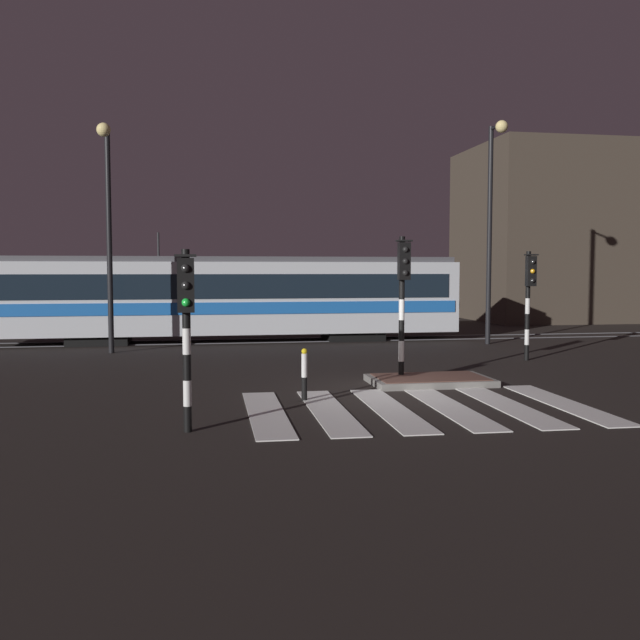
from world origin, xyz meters
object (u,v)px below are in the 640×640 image
traffic_light_corner_near_left (186,312)px  street_lamp_trackside_right (492,208)px  street_lamp_trackside_left (108,211)px  tram (230,296)px  traffic_light_median_centre (403,287)px  bollard_island_edge (304,374)px  traffic_light_corner_far_right (529,289)px

traffic_light_corner_near_left → street_lamp_trackside_right: 16.80m
street_lamp_trackside_right → street_lamp_trackside_left: bearing=-177.8°
traffic_light_corner_near_left → street_lamp_trackside_left: bearing=102.2°
traffic_light_corner_near_left → street_lamp_trackside_right: size_ratio=0.39×
traffic_light_corner_near_left → tram: size_ratio=0.17×
traffic_light_median_centre → bollard_island_edge: bearing=-143.9°
traffic_light_corner_near_left → tram: 15.35m
traffic_light_corner_near_left → traffic_light_corner_far_right: (10.10, 7.93, 0.15)m
street_lamp_trackside_left → traffic_light_corner_near_left: bearing=-77.8°
traffic_light_corner_near_left → street_lamp_trackside_left: 12.51m
traffic_light_median_centre → street_lamp_trackside_right: 10.11m
street_lamp_trackside_right → bollard_island_edge: bearing=-130.6°
bollard_island_edge → traffic_light_median_centre: bearing=36.1°
street_lamp_trackside_right → traffic_light_corner_near_left: bearing=-131.1°
traffic_light_median_centre → tram: (-3.66, 10.70, -0.60)m
traffic_light_median_centre → street_lamp_trackside_left: 10.93m
traffic_light_corner_far_right → street_lamp_trackside_right: 5.40m
street_lamp_trackside_right → tram: bearing=163.4°
traffic_light_median_centre → tram: tram is taller
traffic_light_corner_far_right → street_lamp_trackside_right: street_lamp_trackside_right is taller
traffic_light_median_centre → street_lamp_trackside_left: size_ratio=0.48×
traffic_light_corner_far_right → traffic_light_median_centre: 6.00m
street_lamp_trackside_left → bollard_island_edge: bearing=-62.0°
bollard_island_edge → tram: bearing=94.2°
traffic_light_corner_near_left → traffic_light_corner_far_right: size_ratio=0.93×
traffic_light_corner_near_left → bollard_island_edge: 3.82m
traffic_light_median_centre → bollard_island_edge: (-2.73, -1.99, -1.79)m
street_lamp_trackside_left → tram: size_ratio=0.41×
traffic_light_corner_near_left → street_lamp_trackside_left: (-2.60, 11.96, 2.60)m
traffic_light_corner_far_right → bollard_island_edge: size_ratio=2.99×
street_lamp_trackside_right → bollard_island_edge: (-8.47, -9.89, -4.44)m
traffic_light_median_centre → traffic_light_corner_far_right: bearing=34.0°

